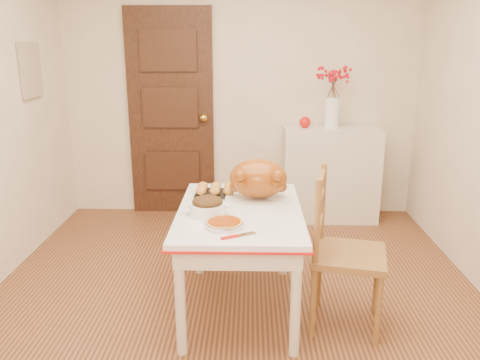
{
  "coord_description": "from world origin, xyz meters",
  "views": [
    {
      "loc": [
        0.1,
        -2.85,
        1.72
      ],
      "look_at": [
        0.04,
        0.09,
        0.88
      ],
      "focal_mm": 36.09,
      "sensor_mm": 36.0,
      "label": 1
    }
  ],
  "objects_px": {
    "turkey_platter": "(258,181)",
    "pumpkin_pie": "(224,223)",
    "chair_oak": "(349,252)",
    "sideboard": "(330,174)",
    "kitchen_table": "(240,260)"
  },
  "relations": [
    {
      "from": "chair_oak",
      "to": "turkey_platter",
      "type": "bearing_deg",
      "value": 70.07
    },
    {
      "from": "chair_oak",
      "to": "pumpkin_pie",
      "type": "xyz_separation_m",
      "value": [
        -0.75,
        -0.12,
        0.23
      ]
    },
    {
      "from": "chair_oak",
      "to": "turkey_platter",
      "type": "xyz_separation_m",
      "value": [
        -0.55,
        0.35,
        0.34
      ]
    },
    {
      "from": "kitchen_table",
      "to": "turkey_platter",
      "type": "xyz_separation_m",
      "value": [
        0.12,
        0.17,
        0.49
      ]
    },
    {
      "from": "sideboard",
      "to": "kitchen_table",
      "type": "relative_size",
      "value": 0.79
    },
    {
      "from": "sideboard",
      "to": "pumpkin_pie",
      "type": "relative_size",
      "value": 4.13
    },
    {
      "from": "turkey_platter",
      "to": "pumpkin_pie",
      "type": "height_order",
      "value": "turkey_platter"
    },
    {
      "from": "sideboard",
      "to": "pumpkin_pie",
      "type": "xyz_separation_m",
      "value": [
        -0.94,
        -2.04,
        0.26
      ]
    },
    {
      "from": "kitchen_table",
      "to": "pumpkin_pie",
      "type": "bearing_deg",
      "value": -105.46
    },
    {
      "from": "kitchen_table",
      "to": "turkey_platter",
      "type": "relative_size",
      "value": 2.64
    },
    {
      "from": "sideboard",
      "to": "chair_oak",
      "type": "height_order",
      "value": "chair_oak"
    },
    {
      "from": "chair_oak",
      "to": "pumpkin_pie",
      "type": "relative_size",
      "value": 4.42
    },
    {
      "from": "kitchen_table",
      "to": "pumpkin_pie",
      "type": "xyz_separation_m",
      "value": [
        -0.08,
        -0.3,
        0.37
      ]
    },
    {
      "from": "sideboard",
      "to": "turkey_platter",
      "type": "distance_m",
      "value": 1.77
    },
    {
      "from": "pumpkin_pie",
      "to": "turkey_platter",
      "type": "bearing_deg",
      "value": 66.98
    }
  ]
}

